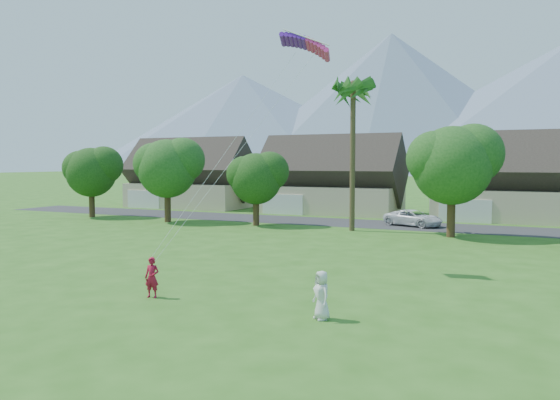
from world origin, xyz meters
The scene contains 10 objects.
ground centered at (0.00, 0.00, 0.00)m, with size 500.00×500.00×0.00m, color #2D6019.
street centered at (0.00, 34.00, 0.01)m, with size 90.00×7.00×0.01m, color #2D2D30.
kite_flyer centered at (-2.86, 3.33, 0.86)m, with size 0.63×0.41×1.72m, color maroon.
watcher centered at (4.77, 3.34, 0.90)m, with size 0.87×0.57×1.79m, color silver.
parked_car centered at (1.97, 34.00, 0.72)m, with size 2.40×5.21×1.45m, color silver.
mountain_ridge centered at (10.40, 260.00, 29.07)m, with size 540.00×240.00×70.00m.
houses_row centered at (0.49, 42.99, 3.44)m, with size 72.75×8.19×8.86m.
tree_row centered at (-1.14, 27.92, 4.89)m, with size 62.27×6.67×8.45m.
fan_palm centered at (-2.00, 28.50, 11.80)m, with size 3.00×3.00×13.80m.
parafoil_kite centered at (0.55, 12.15, 11.98)m, with size 2.92×1.17×0.50m.
Camera 1 is at (11.64, -14.98, 5.73)m, focal length 35.00 mm.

